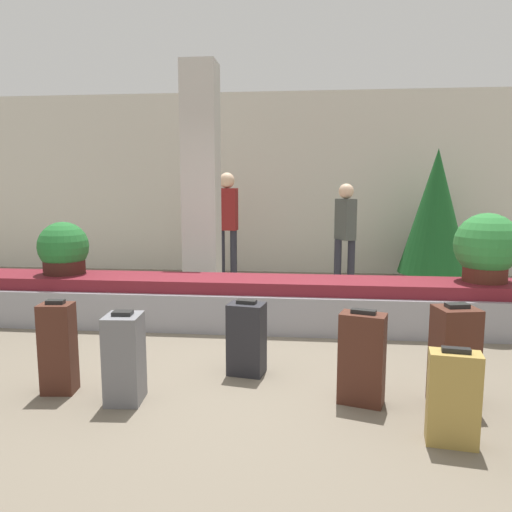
{
  "coord_description": "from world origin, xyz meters",
  "views": [
    {
      "loc": [
        0.58,
        -3.97,
        1.6
      ],
      "look_at": [
        0.0,
        1.49,
        0.8
      ],
      "focal_mm": 35.0,
      "sensor_mm": 36.0,
      "label": 1
    }
  ],
  "objects_px": {
    "suitcase_0": "(58,348)",
    "traveler_1": "(345,228)",
    "suitcase_2": "(124,358)",
    "decorated_tree": "(436,212)",
    "suitcase_5": "(362,358)",
    "potted_plant_0": "(486,248)",
    "traveler_0": "(227,216)",
    "suitcase_1": "(453,398)",
    "pillar": "(201,184)",
    "potted_plant_1": "(63,250)",
    "suitcase_3": "(247,338)",
    "suitcase_4": "(454,356)"
  },
  "relations": [
    {
      "from": "suitcase_1",
      "to": "traveler_1",
      "type": "xyz_separation_m",
      "value": [
        -0.35,
        4.52,
        0.65
      ]
    },
    {
      "from": "suitcase_2",
      "to": "suitcase_0",
      "type": "bearing_deg",
      "value": 165.51
    },
    {
      "from": "suitcase_2",
      "to": "decorated_tree",
      "type": "distance_m",
      "value": 5.89
    },
    {
      "from": "suitcase_4",
      "to": "potted_plant_0",
      "type": "height_order",
      "value": "potted_plant_0"
    },
    {
      "from": "pillar",
      "to": "suitcase_0",
      "type": "xyz_separation_m",
      "value": [
        -0.43,
        -3.26,
        -1.25
      ]
    },
    {
      "from": "potted_plant_1",
      "to": "suitcase_5",
      "type": "bearing_deg",
      "value": -31.33
    },
    {
      "from": "suitcase_3",
      "to": "suitcase_0",
      "type": "bearing_deg",
      "value": -148.75
    },
    {
      "from": "decorated_tree",
      "to": "suitcase_1",
      "type": "bearing_deg",
      "value": -102.09
    },
    {
      "from": "suitcase_0",
      "to": "suitcase_5",
      "type": "height_order",
      "value": "suitcase_0"
    },
    {
      "from": "pillar",
      "to": "potted_plant_0",
      "type": "relative_size",
      "value": 4.31
    },
    {
      "from": "suitcase_1",
      "to": "potted_plant_0",
      "type": "height_order",
      "value": "potted_plant_0"
    },
    {
      "from": "traveler_0",
      "to": "decorated_tree",
      "type": "relative_size",
      "value": 0.83
    },
    {
      "from": "pillar",
      "to": "traveler_0",
      "type": "height_order",
      "value": "pillar"
    },
    {
      "from": "suitcase_2",
      "to": "suitcase_3",
      "type": "xyz_separation_m",
      "value": [
        0.82,
        0.64,
        -0.02
      ]
    },
    {
      "from": "pillar",
      "to": "suitcase_0",
      "type": "distance_m",
      "value": 3.52
    },
    {
      "from": "suitcase_2",
      "to": "suitcase_5",
      "type": "xyz_separation_m",
      "value": [
        1.73,
        0.15,
        0.01
      ]
    },
    {
      "from": "pillar",
      "to": "potted_plant_0",
      "type": "bearing_deg",
      "value": -19.97
    },
    {
      "from": "suitcase_3",
      "to": "traveler_0",
      "type": "xyz_separation_m",
      "value": [
        -0.81,
        3.96,
        0.77
      ]
    },
    {
      "from": "suitcase_5",
      "to": "traveler_1",
      "type": "relative_size",
      "value": 0.44
    },
    {
      "from": "suitcase_5",
      "to": "traveler_1",
      "type": "bearing_deg",
      "value": 104.39
    },
    {
      "from": "suitcase_3",
      "to": "traveler_1",
      "type": "distance_m",
      "value": 3.71
    },
    {
      "from": "potted_plant_0",
      "to": "decorated_tree",
      "type": "relative_size",
      "value": 0.35
    },
    {
      "from": "traveler_1",
      "to": "decorated_tree",
      "type": "height_order",
      "value": "decorated_tree"
    },
    {
      "from": "potted_plant_1",
      "to": "potted_plant_0",
      "type": "bearing_deg",
      "value": 0.12
    },
    {
      "from": "suitcase_5",
      "to": "traveler_0",
      "type": "relative_size",
      "value": 0.4
    },
    {
      "from": "suitcase_1",
      "to": "decorated_tree",
      "type": "bearing_deg",
      "value": 86.21
    },
    {
      "from": "suitcase_0",
      "to": "traveler_1",
      "type": "height_order",
      "value": "traveler_1"
    },
    {
      "from": "pillar",
      "to": "suitcase_4",
      "type": "distance_m",
      "value": 4.24
    },
    {
      "from": "suitcase_2",
      "to": "potted_plant_0",
      "type": "xyz_separation_m",
      "value": [
        3.23,
        2.14,
        0.59
      ]
    },
    {
      "from": "potted_plant_0",
      "to": "suitcase_5",
      "type": "bearing_deg",
      "value": -127.03
    },
    {
      "from": "suitcase_2",
      "to": "pillar",
      "type": "bearing_deg",
      "value": 88.28
    },
    {
      "from": "suitcase_2",
      "to": "suitcase_3",
      "type": "height_order",
      "value": "suitcase_2"
    },
    {
      "from": "suitcase_0",
      "to": "suitcase_2",
      "type": "distance_m",
      "value": 0.57
    },
    {
      "from": "suitcase_1",
      "to": "suitcase_4",
      "type": "height_order",
      "value": "suitcase_4"
    },
    {
      "from": "pillar",
      "to": "suitcase_3",
      "type": "distance_m",
      "value": 3.17
    },
    {
      "from": "decorated_tree",
      "to": "suitcase_3",
      "type": "bearing_deg",
      "value": -121.14
    },
    {
      "from": "traveler_1",
      "to": "traveler_0",
      "type": "bearing_deg",
      "value": -133.65
    },
    {
      "from": "potted_plant_0",
      "to": "decorated_tree",
      "type": "height_order",
      "value": "decorated_tree"
    },
    {
      "from": "suitcase_2",
      "to": "potted_plant_0",
      "type": "relative_size",
      "value": 0.92
    },
    {
      "from": "traveler_0",
      "to": "potted_plant_0",
      "type": "bearing_deg",
      "value": -30.18
    },
    {
      "from": "suitcase_3",
      "to": "suitcase_5",
      "type": "xyz_separation_m",
      "value": [
        0.91,
        -0.48,
        0.03
      ]
    },
    {
      "from": "potted_plant_1",
      "to": "suitcase_1",
      "type": "bearing_deg",
      "value": -33.86
    },
    {
      "from": "potted_plant_0",
      "to": "traveler_0",
      "type": "relative_size",
      "value": 0.42
    },
    {
      "from": "suitcase_3",
      "to": "traveler_0",
      "type": "height_order",
      "value": "traveler_0"
    },
    {
      "from": "suitcase_1",
      "to": "traveler_1",
      "type": "bearing_deg",
      "value": 102.72
    },
    {
      "from": "traveler_1",
      "to": "potted_plant_1",
      "type": "bearing_deg",
      "value": -89.34
    },
    {
      "from": "suitcase_2",
      "to": "suitcase_5",
      "type": "bearing_deg",
      "value": 1.03
    },
    {
      "from": "pillar",
      "to": "suitcase_3",
      "type": "relative_size",
      "value": 5.02
    },
    {
      "from": "pillar",
      "to": "suitcase_1",
      "type": "xyz_separation_m",
      "value": [
        2.36,
        -3.75,
        -1.3
      ]
    },
    {
      "from": "suitcase_0",
      "to": "suitcase_4",
      "type": "distance_m",
      "value": 2.95
    }
  ]
}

